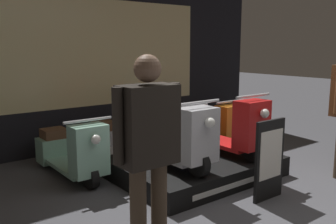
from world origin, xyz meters
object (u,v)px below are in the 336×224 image
at_px(scooter_backrow_1, 125,142).
at_px(scooter_backrow_3, 207,127).
at_px(scooter_display_right, 221,128).
at_px(scooter_backrow_0, 71,152).
at_px(scooter_backrow_2, 169,134).
at_px(person_left_browsing, 148,141).
at_px(price_sign_board, 269,160).
at_px(scooter_display_left, 169,138).

xyz_separation_m(scooter_backrow_1, scooter_backrow_3, (1.58, 0.00, 0.00)).
height_order(scooter_display_right, scooter_backrow_0, scooter_display_right).
bearing_deg(scooter_backrow_2, person_left_browsing, -131.04).
distance_m(scooter_backrow_0, scooter_backrow_1, 0.79).
distance_m(scooter_backrow_0, price_sign_board, 2.45).
relative_size(scooter_backrow_0, scooter_backrow_3, 1.00).
xyz_separation_m(scooter_backrow_1, scooter_backrow_2, (0.79, 0.00, 0.00)).
height_order(scooter_display_left, scooter_backrow_3, scooter_display_left).
bearing_deg(scooter_display_right, scooter_backrow_1, 133.82).
height_order(person_left_browsing, price_sign_board, person_left_browsing).
relative_size(scooter_backrow_2, price_sign_board, 1.71).
xyz_separation_m(scooter_display_left, person_left_browsing, (-1.10, -1.17, 0.38)).
bearing_deg(person_left_browsing, scooter_display_right, 30.30).
bearing_deg(scooter_backrow_2, scooter_backrow_3, 0.00).
relative_size(scooter_display_left, scooter_backrow_3, 1.00).
relative_size(scooter_display_left, scooter_display_right, 1.00).
xyz_separation_m(scooter_backrow_2, person_left_browsing, (-1.86, -2.13, 0.62)).
bearing_deg(scooter_backrow_1, scooter_backrow_0, 180.00).
bearing_deg(person_left_browsing, price_sign_board, 4.52).
bearing_deg(person_left_browsing, scooter_display_left, 46.60).
distance_m(scooter_backrow_3, price_sign_board, 2.22).
relative_size(scooter_display_right, price_sign_board, 1.71).
distance_m(scooter_backrow_3, person_left_browsing, 3.46).
height_order(scooter_display_right, person_left_browsing, person_left_browsing).
xyz_separation_m(scooter_display_right, scooter_backrow_0, (-1.72, 0.97, -0.24)).
relative_size(scooter_backrow_0, price_sign_board, 1.71).
bearing_deg(scooter_backrow_3, price_sign_board, -115.76).
height_order(scooter_backrow_0, price_sign_board, price_sign_board).
relative_size(scooter_backrow_1, price_sign_board, 1.71).
relative_size(scooter_backrow_3, price_sign_board, 1.71).
relative_size(scooter_backrow_0, scooter_backrow_2, 1.00).
bearing_deg(scooter_display_right, scooter_backrow_2, 98.06).
xyz_separation_m(scooter_backrow_3, price_sign_board, (-0.97, -2.00, 0.12)).
distance_m(scooter_display_right, scooter_backrow_2, 1.01).
height_order(scooter_backrow_3, price_sign_board, price_sign_board).
bearing_deg(scooter_display_right, scooter_display_left, 180.00).
bearing_deg(scooter_backrow_3, scooter_backrow_0, 180.00).
relative_size(scooter_display_right, person_left_browsing, 0.94).
xyz_separation_m(scooter_display_left, price_sign_board, (0.58, -1.03, -0.12)).
xyz_separation_m(scooter_display_right, price_sign_board, (-0.31, -1.03, -0.12)).
height_order(scooter_display_left, scooter_backrow_0, scooter_display_left).
bearing_deg(price_sign_board, scooter_backrow_3, 64.24).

